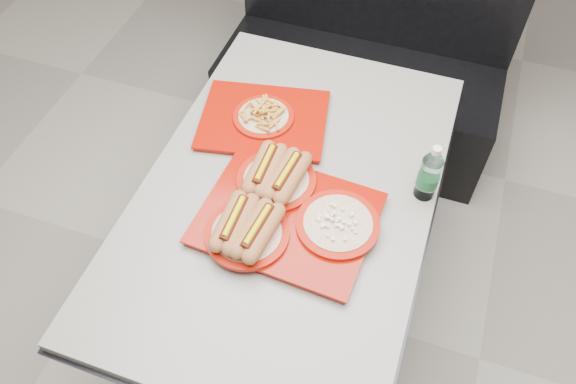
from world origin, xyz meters
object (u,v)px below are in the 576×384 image
(diner_table, at_px, (288,219))
(water_bottle, at_px, (429,175))
(booth_bench, at_px, (363,64))
(tray_near, at_px, (281,211))
(tray_far, at_px, (264,118))

(diner_table, xyz_separation_m, water_bottle, (0.41, 0.13, 0.26))
(booth_bench, distance_m, tray_near, 1.27)
(tray_near, relative_size, tray_far, 1.11)
(booth_bench, height_order, water_bottle, booth_bench)
(water_bottle, bearing_deg, tray_far, 167.95)
(tray_near, bearing_deg, booth_bench, 90.84)
(diner_table, distance_m, water_bottle, 0.50)
(diner_table, xyz_separation_m, booth_bench, (0.00, 1.09, -0.18))
(tray_far, bearing_deg, diner_table, -54.78)
(diner_table, bearing_deg, water_bottle, 17.08)
(booth_bench, height_order, tray_near, booth_bench)
(diner_table, relative_size, tray_near, 2.62)
(booth_bench, xyz_separation_m, tray_near, (0.02, -1.21, 0.39))
(diner_table, relative_size, booth_bench, 1.05)
(tray_far, height_order, water_bottle, water_bottle)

